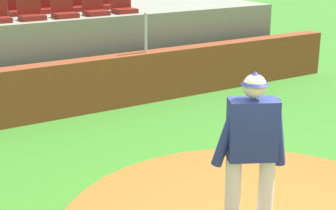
% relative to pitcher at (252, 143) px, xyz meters
% --- Properties ---
extents(pitcher, '(0.75, 0.47, 1.81)m').
position_rel_pitcher_xyz_m(pitcher, '(0.00, 0.00, 0.00)').
color(pitcher, silver).
rests_on(pitcher, pitchers_mound).
extents(brick_barrier, '(13.61, 0.40, 1.08)m').
position_rel_pitcher_xyz_m(brick_barrier, '(0.21, 5.64, -0.78)').
color(brick_barrier, brown).
rests_on(brick_barrier, ground_plane).
extents(fence_post_right, '(0.06, 0.06, 0.83)m').
position_rel_pitcher_xyz_m(fence_post_right, '(1.91, 5.64, 0.17)').
color(fence_post_right, silver).
rests_on(fence_post_right, brick_barrier).
extents(bleacher_platform, '(11.58, 3.89, 1.79)m').
position_rel_pitcher_xyz_m(bleacher_platform, '(0.21, 8.21, -0.43)').
color(bleacher_platform, gray).
rests_on(bleacher_platform, ground_plane).
extents(stadium_chair_2, '(0.48, 0.44, 0.50)m').
position_rel_pitcher_xyz_m(stadium_chair_2, '(-0.14, 6.79, 0.62)').
color(stadium_chair_2, maroon).
rests_on(stadium_chair_2, bleacher_platform).
extents(stadium_chair_3, '(0.48, 0.44, 0.50)m').
position_rel_pitcher_xyz_m(stadium_chair_3, '(0.57, 6.78, 0.62)').
color(stadium_chair_3, maroon).
rests_on(stadium_chair_3, bleacher_platform).
extents(stadium_chair_4, '(0.48, 0.44, 0.50)m').
position_rel_pitcher_xyz_m(stadium_chair_4, '(1.28, 6.79, 0.62)').
color(stadium_chair_4, maroon).
rests_on(stadium_chair_4, bleacher_platform).
extents(stadium_chair_5, '(0.48, 0.44, 0.50)m').
position_rel_pitcher_xyz_m(stadium_chair_5, '(1.98, 6.79, 0.62)').
color(stadium_chair_5, maroon).
rests_on(stadium_chair_5, bleacher_platform).
extents(stadium_chair_8, '(0.48, 0.44, 0.50)m').
position_rel_pitcher_xyz_m(stadium_chair_8, '(-0.12, 7.66, 0.62)').
color(stadium_chair_8, maroon).
rests_on(stadium_chair_8, bleacher_platform).
extents(stadium_chair_9, '(0.48, 0.44, 0.50)m').
position_rel_pitcher_xyz_m(stadium_chair_9, '(0.55, 7.71, 0.62)').
color(stadium_chair_9, maroon).
rests_on(stadium_chair_9, bleacher_platform).
extents(stadium_chair_10, '(0.48, 0.44, 0.50)m').
position_rel_pitcher_xyz_m(stadium_chair_10, '(1.24, 7.69, 0.62)').
color(stadium_chair_10, maroon).
rests_on(stadium_chair_10, bleacher_platform).
extents(stadium_chair_11, '(0.48, 0.44, 0.50)m').
position_rel_pitcher_xyz_m(stadium_chair_11, '(1.95, 7.71, 0.62)').
color(stadium_chair_11, maroon).
rests_on(stadium_chair_11, bleacher_platform).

